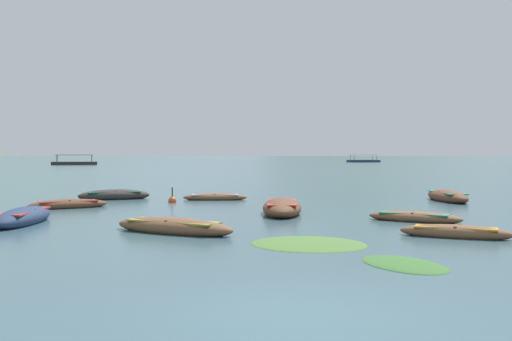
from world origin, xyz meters
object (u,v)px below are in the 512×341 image
rowboat_4 (282,208)px  rowboat_1 (24,217)px  rowboat_8 (173,227)px  ferry_0 (363,161)px  rowboat_6 (456,232)px  rowboat_9 (68,205)px  mooring_buoy (172,201)px  ferry_1 (75,163)px  rowboat_3 (415,217)px  rowboat_2 (114,195)px  rowboat_7 (447,197)px  rowboat_0 (215,197)px

rowboat_4 → rowboat_1: bearing=-161.0°
rowboat_4 → rowboat_8: 6.61m
ferry_0 → rowboat_6: bearing=-100.5°
rowboat_6 → rowboat_9: bearing=146.8°
rowboat_6 → mooring_buoy: (-9.70, 12.01, -0.05)m
rowboat_8 → ferry_1: bearing=108.3°
rowboat_3 → rowboat_6: size_ratio=1.05×
rowboat_1 → rowboat_8: size_ratio=1.01×
rowboat_2 → rowboat_7: (17.27, -1.32, 0.02)m
rowboat_3 → rowboat_7: (4.25, 8.81, 0.08)m
rowboat_6 → rowboat_4: bearing=124.7°
ferry_1 → mooring_buoy: ferry_1 is taller
rowboat_0 → rowboat_4: 7.60m
ferry_0 → rowboat_0: bearing=-104.3°
ferry_0 → mooring_buoy: bearing=-104.9°
rowboat_1 → rowboat_9: 5.61m
rowboat_4 → mooring_buoy: 7.45m
rowboat_1 → rowboat_4: size_ratio=0.92×
rowboat_3 → rowboat_6: 3.92m
rowboat_3 → ferry_0: (29.76, 156.28, 0.30)m
rowboat_0 → rowboat_6: (7.67, -13.54, 0.00)m
rowboat_3 → mooring_buoy: size_ratio=3.83×
rowboat_1 → ferry_1: bearing=106.2°
rowboat_6 → rowboat_9: 16.62m
rowboat_6 → ferry_0: ferry_0 is taller
rowboat_8 → rowboat_9: bearing=125.5°
rowboat_8 → ferry_0: size_ratio=0.41×
rowboat_6 → ferry_0: 162.94m
rowboat_4 → ferry_0: ferry_0 is taller
rowboat_0 → rowboat_4: size_ratio=0.72×
rowboat_3 → rowboat_1: bearing=-178.2°
ferry_1 → rowboat_0: bearing=-69.4°
rowboat_7 → rowboat_8: (-12.43, -11.65, -0.04)m
rowboat_1 → rowboat_9: size_ratio=1.22×
rowboat_2 → mooring_buoy: (3.34, -2.04, -0.11)m
rowboat_2 → rowboat_8: rowboat_2 is taller
rowboat_4 → ferry_1: size_ratio=0.44×
rowboat_1 → rowboat_6: 14.10m
rowboat_1 → rowboat_8: 5.96m
rowboat_7 → ferry_0: 149.66m
rowboat_1 → rowboat_9: bearing=92.5°
rowboat_6 → rowboat_8: (-8.20, 1.09, 0.03)m
rowboat_3 → rowboat_7: size_ratio=0.76×
rowboat_2 → rowboat_4: rowboat_4 is taller
rowboat_3 → ferry_1: bearing=112.4°
rowboat_8 → ferry_1: 121.03m
rowboat_4 → rowboat_7: (8.80, 6.13, -0.02)m
mooring_buoy → rowboat_6: bearing=-51.1°
mooring_buoy → rowboat_8: bearing=-82.2°
rowboat_9 → rowboat_0: bearing=35.5°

